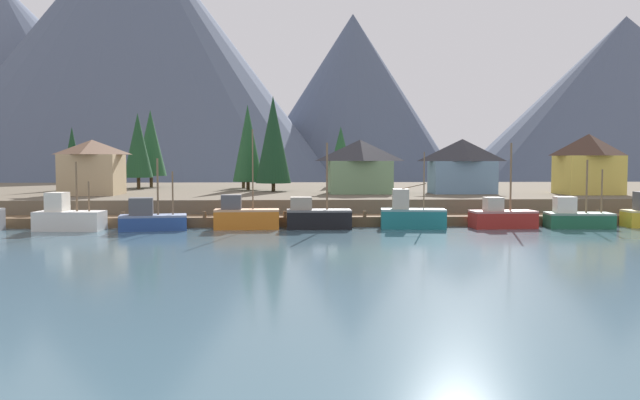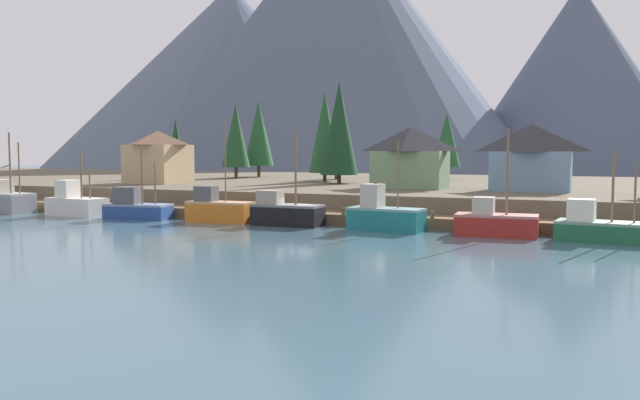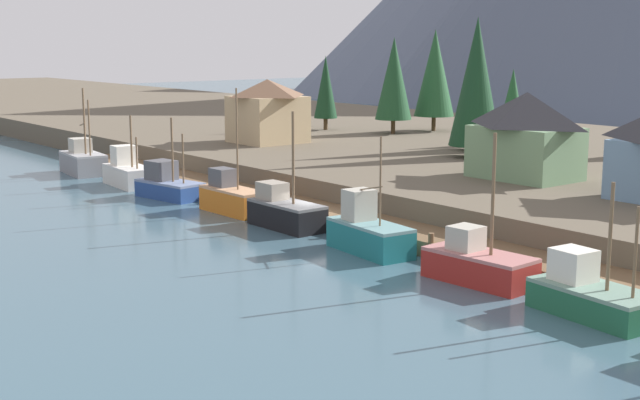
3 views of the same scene
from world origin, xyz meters
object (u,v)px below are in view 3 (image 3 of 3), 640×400
at_px(fishing_boat_teal, 368,233).
at_px(house_tan, 268,110).
at_px(fishing_boat_grey, 83,161).
at_px(conifer_near_left, 326,87).
at_px(fishing_boat_blue, 168,185).
at_px(fishing_boat_green, 591,295).
at_px(fishing_boat_orange, 232,198).
at_px(conifer_back_right, 394,78).
at_px(conifer_centre, 476,82).
at_px(conifer_near_right, 512,101).
at_px(conifer_mid_right, 435,73).
at_px(fishing_boat_black, 285,212).
at_px(conifer_back_left, 476,83).
at_px(fishing_boat_white, 129,172).
at_px(house_green, 526,135).
at_px(fishing_boat_red, 478,264).

xyz_separation_m(fishing_boat_teal, house_tan, (-35.74, 17.50, 4.64)).
distance_m(fishing_boat_grey, conifer_near_left, 31.64).
relative_size(fishing_boat_grey, fishing_boat_teal, 1.15).
xyz_separation_m(fishing_boat_blue, fishing_boat_green, (41.72, 0.15, -0.09)).
distance_m(fishing_boat_orange, conifer_back_right, 38.70).
height_order(fishing_boat_blue, fishing_boat_orange, fishing_boat_orange).
xyz_separation_m(fishing_boat_grey, conifer_centre, (28.63, 25.88, 8.19)).
bearing_deg(conifer_near_right, conifer_mid_right, 166.93).
bearing_deg(fishing_boat_blue, fishing_boat_black, -7.04).
relative_size(fishing_boat_orange, conifer_near_right, 1.24).
xyz_separation_m(fishing_boat_green, conifer_mid_right, (-49.75, 40.20, 8.35)).
relative_size(fishing_boat_grey, conifer_near_left, 0.97).
bearing_deg(conifer_back_left, house_tan, -146.21).
xyz_separation_m(fishing_boat_orange, conifer_back_left, (-1.37, 29.27, 7.89)).
height_order(fishing_boat_blue, conifer_mid_right, conifer_mid_right).
height_order(fishing_boat_white, conifer_centre, conifer_centre).
bearing_deg(conifer_back_right, fishing_boat_white, -88.67).
bearing_deg(conifer_centre, fishing_boat_grey, -137.89).
bearing_deg(conifer_mid_right, fishing_boat_black, -58.89).
distance_m(house_green, conifer_centre, 13.31).
distance_m(fishing_boat_red, conifer_back_right, 55.22).
xyz_separation_m(fishing_boat_blue, fishing_boat_red, (34.26, 0.40, -0.05)).
xyz_separation_m(fishing_boat_blue, fishing_boat_orange, (8.95, 0.69, 0.07)).
relative_size(fishing_boat_orange, house_tan, 1.40).
bearing_deg(fishing_boat_blue, house_tan, 111.29).
relative_size(conifer_near_left, conifer_near_right, 1.14).
bearing_deg(fishing_boat_green, fishing_boat_white, -174.36).
bearing_deg(fishing_boat_grey, conifer_near_right, 63.65).
xyz_separation_m(conifer_near_left, conifer_mid_right, (9.03, 9.34, 1.74)).
height_order(fishing_boat_orange, conifer_centre, conifer_centre).
relative_size(fishing_boat_grey, conifer_back_right, 0.78).
relative_size(fishing_boat_white, fishing_boat_teal, 0.88).
xyz_separation_m(fishing_boat_white, house_green, (30.12, 19.09, 4.74)).
bearing_deg(conifer_near_left, house_green, -16.53).
height_order(fishing_boat_white, fishing_boat_teal, fishing_boat_teal).
xyz_separation_m(house_tan, conifer_centre, (21.75, 8.06, 3.58)).
bearing_deg(conifer_back_right, conifer_centre, -22.89).
relative_size(fishing_boat_white, house_tan, 0.95).
height_order(fishing_boat_red, conifer_mid_right, conifer_mid_right).
bearing_deg(fishing_boat_blue, conifer_centre, 57.32).
xyz_separation_m(fishing_boat_grey, fishing_boat_white, (9.56, 0.24, -0.07)).
height_order(fishing_boat_grey, fishing_boat_blue, fishing_boat_grey).
relative_size(fishing_boat_blue, conifer_back_right, 0.62).
relative_size(fishing_boat_teal, fishing_boat_red, 0.89).
distance_m(fishing_boat_grey, fishing_boat_blue, 17.41).
bearing_deg(fishing_boat_green, fishing_boat_grey, -174.11).
distance_m(fishing_boat_white, conifer_back_left, 34.38).
height_order(fishing_boat_white, conifer_near_right, conifer_near_right).
relative_size(fishing_boat_blue, fishing_boat_orange, 0.71).
relative_size(fishing_boat_orange, conifer_centre, 0.75).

